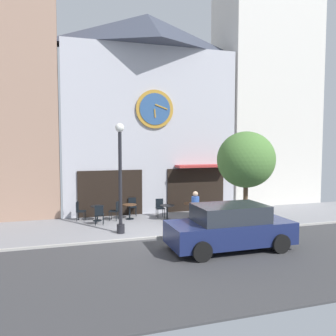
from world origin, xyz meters
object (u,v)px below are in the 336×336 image
Objects in this scene: cafe_table_center_right at (97,211)px; street_tree at (246,160)px; cafe_table_near_door at (167,210)px; pedestrian_blue at (195,211)px; cafe_chair_near_lamp at (115,209)px; cafe_chair_facing_wall at (242,211)px; cafe_chair_by_entrance at (160,206)px; cafe_chair_corner at (99,213)px; cafe_table_near_curb at (130,209)px; cafe_chair_facing_street at (132,205)px; cafe_table_center at (191,207)px; parked_car_navy at (230,227)px; street_lamp at (120,178)px; cafe_chair_near_tree at (79,210)px; cafe_table_rightmost at (230,208)px.

street_tree is at bearing -27.58° from cafe_table_center_right.
pedestrian_blue is at bearing -76.89° from cafe_table_near_door.
cafe_chair_near_lamp and cafe_chair_facing_wall have the same top height.
cafe_chair_by_entrance is (-0.14, 0.79, 0.03)m from cafe_table_near_door.
cafe_chair_corner is 0.54× the size of pedestrian_blue.
cafe_table_near_curb is 0.70m from cafe_chair_near_lamp.
cafe_chair_corner is at bearing -139.28° from cafe_chair_facing_street.
cafe_table_center_right is 4.85m from pedestrian_blue.
cafe_table_center is 4.86m from parked_car_navy.
street_lamp reaches higher than cafe_table_near_door.
cafe_table_near_curb is (0.84, 2.43, -1.77)m from street_lamp.
cafe_chair_near_lamp reaches higher than cafe_table_center.
pedestrian_blue reaches higher than cafe_table_center.
street_tree is at bearing -1.33° from pedestrian_blue.
cafe_chair_near_tree is 1.00× the size of cafe_chair_facing_wall.
cafe_chair_near_tree is at bearing 124.79° from cafe_chair_corner.
cafe_table_center_right is 0.80× the size of cafe_chair_corner.
street_tree is at bearing -112.40° from cafe_chair_facing_wall.
street_tree is 2.49× the size of pedestrian_blue.
cafe_chair_corner is (-6.20, 0.60, 0.01)m from cafe_table_rightmost.
cafe_table_near_curb is at bearing 126.02° from pedestrian_blue.
cafe_table_near_curb is at bearing 145.76° from street_tree.
cafe_chair_by_entrance is at bearing 14.93° from cafe_chair_corner.
cafe_chair_facing_street reaches higher than cafe_table_center.
parked_car_navy is at bearing -117.94° from cafe_table_rightmost.
pedestrian_blue is (-2.49, -1.64, 0.34)m from cafe_table_rightmost.
street_tree is 4.63× the size of cafe_chair_near_tree.
street_lamp is at bearing -67.54° from cafe_chair_corner.
cafe_table_center_right is 0.80× the size of cafe_chair_near_tree.
pedestrian_blue is at bearing -163.18° from cafe_chair_facing_wall.
cafe_table_rightmost is 0.86× the size of cafe_chair_near_lamp.
cafe_table_near_curb is 0.80× the size of cafe_chair_facing_street.
cafe_table_near_curb is 5.34m from cafe_chair_facing_wall.
cafe_table_near_door is 4.95m from parked_car_navy.
cafe_chair_facing_street is at bearing 40.72° from cafe_chair_corner.
cafe_chair_corner is at bearing -153.18° from cafe_table_near_curb.
cafe_chair_facing_wall is (4.57, -3.00, 0.00)m from cafe_chair_facing_street.
street_tree is 5.97m from cafe_table_near_curb.
parked_car_navy is (3.12, -5.57, 0.23)m from cafe_chair_near_lamp.
pedestrian_blue reaches higher than cafe_table_near_door.
cafe_table_center_right is at bearing -20.45° from cafe_chair_near_tree.
cafe_chair_corner is at bearing -90.01° from cafe_table_center_right.
cafe_chair_near_lamp is (-2.36, 0.68, 0.03)m from cafe_table_near_door.
cafe_table_center_right is 1.53m from cafe_table_near_curb.
cafe_chair_corner is 3.16m from cafe_chair_by_entrance.
cafe_chair_near_tree is at bearing 167.22° from cafe_table_center.
cafe_chair_by_entrance is at bearing 2.70° from cafe_chair_near_lamp.
pedestrian_blue is (2.89, -2.95, 0.33)m from cafe_chair_near_lamp.
cafe_table_near_curb is at bearing -110.15° from cafe_chair_facing_street.
cafe_table_center is 0.84× the size of cafe_chair_corner.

